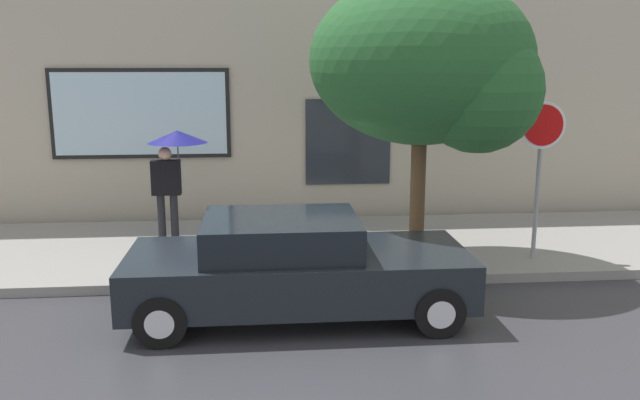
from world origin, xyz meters
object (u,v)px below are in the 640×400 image
object	(u,v)px
street_tree	(433,67)
fire_hydrant	(284,242)
pedestrian_with_umbrella	(174,153)
stop_sign	(541,149)
parked_car	(295,267)

from	to	relation	value
street_tree	fire_hydrant	bearing A→B (deg)	-179.73
fire_hydrant	pedestrian_with_umbrella	distance (m)	2.79
stop_sign	fire_hydrant	bearing A→B (deg)	-178.54
parked_car	fire_hydrant	xyz separation A→B (m)	(-0.09, 1.67, -0.12)
fire_hydrant	stop_sign	distance (m)	4.40
fire_hydrant	street_tree	world-z (taller)	street_tree
street_tree	stop_sign	bearing A→B (deg)	2.96
street_tree	stop_sign	world-z (taller)	street_tree
parked_car	fire_hydrant	world-z (taller)	parked_car
street_tree	pedestrian_with_umbrella	bearing A→B (deg)	158.50
fire_hydrant	stop_sign	world-z (taller)	stop_sign
parked_car	stop_sign	xyz separation A→B (m)	(4.07, 1.78, 1.31)
fire_hydrant	pedestrian_with_umbrella	size ratio (longest dim) A/B	0.41
parked_car	fire_hydrant	size ratio (longest dim) A/B	5.47
parked_car	street_tree	xyz separation A→B (m)	(2.23, 1.68, 2.60)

